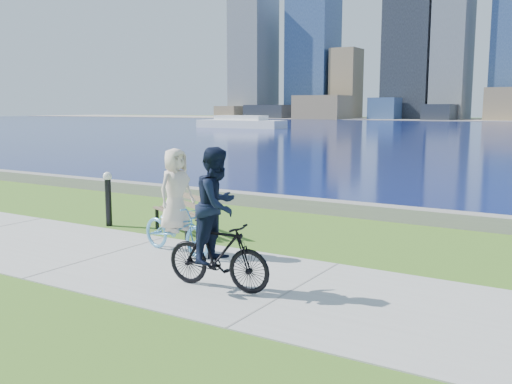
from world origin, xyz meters
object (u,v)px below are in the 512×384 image
bollard_lamp (108,195)px  cyclist_woman (176,214)px  park_bench (182,210)px  cyclist_man (217,230)px

bollard_lamp → cyclist_woman: 3.25m
park_bench → cyclist_woman: 1.82m
park_bench → bollard_lamp: (-1.98, -0.29, 0.21)m
bollard_lamp → cyclist_woman: cyclist_woman is taller
cyclist_woman → cyclist_man: bearing=-115.7°
bollard_lamp → cyclist_man: (4.96, -2.56, 0.20)m
park_bench → cyclist_man: (2.98, -2.84, 0.40)m
bollard_lamp → cyclist_woman: bearing=-21.4°
cyclist_woman → bollard_lamp: bearing=78.3°
park_bench → cyclist_woman: size_ratio=0.88×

